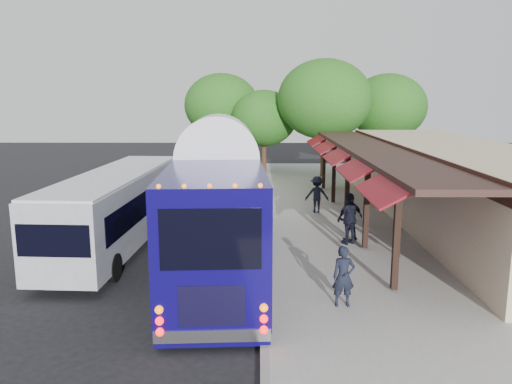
% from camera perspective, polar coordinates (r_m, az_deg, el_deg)
% --- Properties ---
extents(ground, '(90.00, 90.00, 0.00)m').
position_cam_1_polar(ground, '(18.40, 0.61, -7.00)').
color(ground, black).
rests_on(ground, ground).
extents(sidewalk, '(10.00, 40.00, 0.15)m').
position_cam_1_polar(sidewalk, '(22.80, 13.27, -3.59)').
color(sidewalk, '#9E9B93').
rests_on(sidewalk, ground).
extents(curb, '(0.20, 40.00, 0.16)m').
position_cam_1_polar(curb, '(22.23, 0.70, -3.66)').
color(curb, gray).
rests_on(curb, ground).
extents(station_shelter, '(8.15, 20.00, 3.60)m').
position_cam_1_polar(station_shelter, '(23.43, 21.55, 0.76)').
color(station_shelter, '#C6AB89').
rests_on(station_shelter, ground).
extents(coach_bus, '(3.33, 12.67, 4.02)m').
position_cam_1_polar(coach_bus, '(16.84, -4.30, -1.12)').
color(coach_bus, '#0F0759').
rests_on(coach_bus, ground).
extents(city_bus, '(2.85, 10.74, 2.86)m').
position_cam_1_polar(city_bus, '(19.60, -15.53, -1.51)').
color(city_bus, '#95979D').
rests_on(city_bus, ground).
extents(ped_a, '(0.62, 0.43, 1.63)m').
position_cam_1_polar(ped_a, '(13.54, 9.98, -9.49)').
color(ped_a, black).
rests_on(ped_a, sidewalk).
extents(ped_b, '(0.76, 0.60, 1.53)m').
position_cam_1_polar(ped_b, '(19.70, 10.56, -3.23)').
color(ped_b, black).
rests_on(ped_b, sidewalk).
extents(ped_c, '(1.24, 0.99, 1.97)m').
position_cam_1_polar(ped_c, '(19.08, 10.68, -3.00)').
color(ped_c, black).
rests_on(ped_c, sidewalk).
extents(ped_d, '(1.18, 0.74, 1.76)m').
position_cam_1_polar(ped_d, '(24.10, 6.98, -0.28)').
color(ped_d, black).
rests_on(ped_d, sidewalk).
extents(sign_board, '(0.16, 0.45, 1.01)m').
position_cam_1_polar(sign_board, '(18.03, 16.15, -5.05)').
color(sign_board, black).
rests_on(sign_board, sidewalk).
extents(tree_left, '(4.81, 4.81, 6.16)m').
position_cam_1_polar(tree_left, '(36.85, 0.93, 8.43)').
color(tree_left, '#382314').
rests_on(tree_left, ground).
extents(tree_mid, '(6.41, 6.41, 8.20)m').
position_cam_1_polar(tree_mid, '(34.84, 7.84, 10.45)').
color(tree_mid, '#382314').
rests_on(tree_mid, ground).
extents(tree_right, '(5.74, 5.74, 7.35)m').
position_cam_1_polar(tree_right, '(38.78, 14.80, 9.38)').
color(tree_right, '#382314').
rests_on(tree_right, ground).
extents(tree_far, '(5.84, 5.84, 7.47)m').
position_cam_1_polar(tree_far, '(39.67, -3.95, 9.85)').
color(tree_far, '#382314').
rests_on(tree_far, ground).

